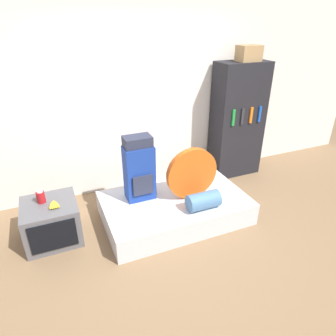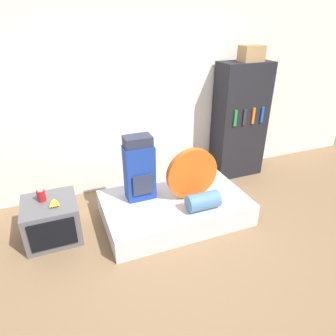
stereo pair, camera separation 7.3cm
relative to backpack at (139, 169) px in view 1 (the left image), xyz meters
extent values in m
plane|color=#846647|center=(0.37, -0.79, -0.70)|extent=(16.00, 16.00, 0.00)
cube|color=white|center=(0.37, 0.89, 0.60)|extent=(8.00, 0.05, 2.60)
cube|color=silver|center=(0.40, -0.19, -0.55)|extent=(1.81, 1.11, 0.29)
cube|color=navy|center=(0.00, 0.00, -0.05)|extent=(0.36, 0.23, 0.70)
cube|color=#282D42|center=(0.00, 0.01, 0.36)|extent=(0.33, 0.21, 0.13)
cube|color=#282D42|center=(0.00, -0.13, -0.16)|extent=(0.25, 0.03, 0.25)
cylinder|color=#E05B19|center=(0.61, -0.23, -0.07)|extent=(0.67, 0.08, 0.67)
cylinder|color=teal|center=(0.62, -0.53, -0.29)|extent=(0.39, 0.21, 0.21)
cube|color=#5B5B60|center=(-1.09, -0.02, -0.45)|extent=(0.61, 0.60, 0.48)
cube|color=black|center=(-1.09, -0.32, -0.44)|extent=(0.49, 0.02, 0.35)
cylinder|color=#B2191E|center=(-1.15, 0.05, -0.15)|extent=(0.09, 0.09, 0.13)
cylinder|color=white|center=(-1.15, 0.05, -0.07)|extent=(0.07, 0.07, 0.02)
ellipsoid|color=yellow|center=(-1.05, -0.08, -0.19)|extent=(0.09, 0.17, 0.04)
ellipsoid|color=yellow|center=(-1.04, -0.08, -0.19)|extent=(0.06, 0.17, 0.04)
ellipsoid|color=yellow|center=(-1.03, -0.08, -0.19)|extent=(0.04, 0.17, 0.04)
ellipsoid|color=yellow|center=(-1.02, -0.08, -0.19)|extent=(0.06, 0.17, 0.04)
ellipsoid|color=yellow|center=(-1.01, -0.08, -0.19)|extent=(0.09, 0.17, 0.04)
cube|color=black|center=(1.84, 0.62, 0.20)|extent=(0.79, 0.41, 1.79)
cube|color=#1E8E38|center=(1.60, 0.40, 0.34)|extent=(0.04, 0.02, 0.24)
cube|color=#2D2D33|center=(1.76, 0.40, 0.34)|extent=(0.04, 0.02, 0.24)
cube|color=orange|center=(1.91, 0.40, 0.34)|extent=(0.04, 0.02, 0.24)
cube|color=#194CB2|center=(2.07, 0.40, 0.34)|extent=(0.04, 0.02, 0.24)
cube|color=#A88456|center=(1.88, 0.58, 1.20)|extent=(0.33, 0.23, 0.22)
camera|label=1|loc=(-0.94, -3.14, 1.69)|focal=32.00mm
camera|label=2|loc=(-0.88, -3.16, 1.69)|focal=32.00mm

